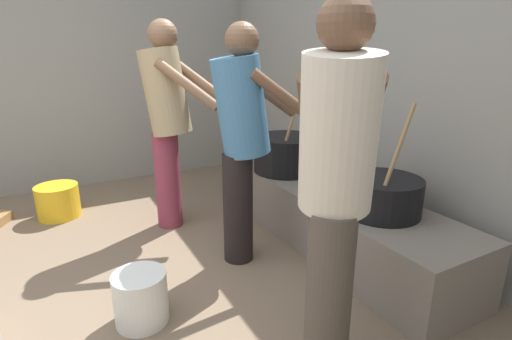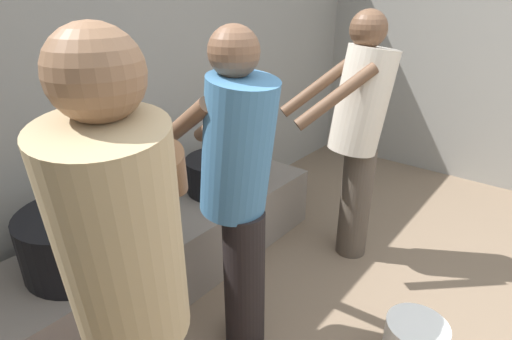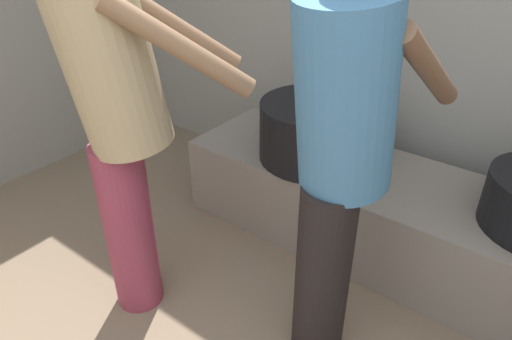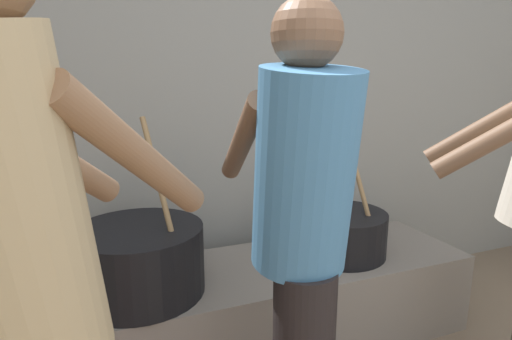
{
  "view_description": "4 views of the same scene",
  "coord_description": "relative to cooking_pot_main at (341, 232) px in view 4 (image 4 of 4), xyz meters",
  "views": [
    {
      "loc": [
        1.84,
        0.2,
        1.37
      ],
      "look_at": [
        -0.22,
        1.31,
        0.66
      ],
      "focal_mm": 26.91,
      "sensor_mm": 36.0,
      "label": 1
    },
    {
      "loc": [
        -1.5,
        0.2,
        1.65
      ],
      "look_at": [
        -0.12,
        1.31,
        0.87
      ],
      "focal_mm": 28.18,
      "sensor_mm": 36.0,
      "label": 2
    },
    {
      "loc": [
        0.24,
        0.09,
        1.55
      ],
      "look_at": [
        -0.55,
        1.13,
        0.78
      ],
      "focal_mm": 32.07,
      "sensor_mm": 36.0,
      "label": 3
    },
    {
      "loc": [
        -0.88,
        0.2,
        1.32
      ],
      "look_at": [
        -0.4,
        1.42,
        1.03
      ],
      "focal_mm": 28.69,
      "sensor_mm": 36.0,
      "label": 4
    }
  ],
  "objects": [
    {
      "name": "block_enclosure_rear",
      "position": [
        -0.27,
        0.52,
        0.54
      ],
      "size": [
        5.41,
        0.2,
        2.15
      ],
      "primitive_type": "cube",
      "color": "gray",
      "rests_on": "ground_plane"
    },
    {
      "name": "hearth_ledge",
      "position": [
        -0.51,
        -0.0,
        -0.33
      ],
      "size": [
        2.28,
        0.6,
        0.42
      ],
      "primitive_type": "cube",
      "color": "slate",
      "rests_on": "ground_plane"
    },
    {
      "name": "cooking_pot_main",
      "position": [
        0.0,
        0.0,
        0.0
      ],
      "size": [
        0.47,
        0.47,
        0.68
      ],
      "color": "black",
      "rests_on": "hearth_ledge"
    },
    {
      "name": "cooking_pot_secondary",
      "position": [
        -1.03,
        -0.04,
        0.03
      ],
      "size": [
        0.55,
        0.55,
        0.75
      ],
      "color": "black",
      "rests_on": "hearth_ledge"
    },
    {
      "name": "cook_in_blue_shirt",
      "position": [
        -0.58,
        -0.66,
        0.35
      ],
      "size": [
        0.39,
        0.68,
        1.55
      ],
      "color": "black",
      "rests_on": "ground_plane"
    },
    {
      "name": "cook_in_tan_shirt",
      "position": [
        -1.33,
        -0.93,
        0.38
      ],
      "size": [
        0.68,
        0.71,
        1.61
      ],
      "color": "#8C3347",
      "rests_on": "ground_plane"
    }
  ]
}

